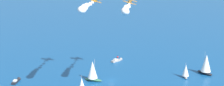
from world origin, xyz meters
name	(u,v)px	position (x,y,z in m)	size (l,w,h in m)	color
ground_plane	(112,80)	(0.00, 0.00, 0.00)	(2000.00, 2000.00, 0.00)	navy
motorboat_near_centre	(16,81)	(-30.65, -40.18, 0.61)	(6.74, 7.03, 2.25)	black
motorboat_far_port	(117,60)	(-24.03, 24.56, 0.65)	(2.91, 8.46, 2.41)	#9E9993
sailboat_far_stbd	(206,64)	(26.42, 46.91, 5.89)	(10.16, 5.84, 12.91)	black
sailboat_offshore	(93,71)	(-6.10, -8.12, 5.61)	(9.58, 7.35, 12.28)	#33704C
sailboat_ahead	(82,86)	(5.31, -23.08, 4.30)	(7.53, 5.26, 9.42)	#B21E1E
sailboat_mid_cluster	(186,71)	(22.69, 33.64, 3.83)	(6.13, 5.61, 8.40)	#9E9993
marker_buoy	(118,57)	(-29.97, 30.22, 0.39)	(1.10, 1.10, 2.10)	red
biplane_lead	(95,0)	(-6.46, -5.79, 42.86)	(6.50, 6.62, 3.83)	orange
smoke_trail_lead	(85,7)	(11.54, -24.87, 42.88)	(23.27, 23.80, 3.96)	white
biplane_wingman	(130,2)	(2.88, 9.64, 41.60)	(6.50, 6.62, 3.83)	orange
smoke_trail_wingman	(126,9)	(20.84, -9.33, 41.61)	(22.52, 23.41, 4.10)	white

